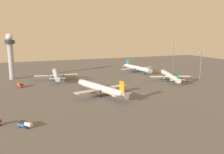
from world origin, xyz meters
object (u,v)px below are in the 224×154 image
Objects in this scene: airplane_mid_apron at (170,76)px; airplane_taxiway_distant at (137,68)px; fuel_truck at (25,124)px; catering_truck at (20,85)px; control_tower at (11,53)px; apron_light_central at (201,64)px; airplane_far_stand at (56,75)px; airplane_terminal_side at (101,89)px; apron_light_east at (173,55)px.

airplane_taxiway_distant is at bearing 113.65° from airplane_mid_apron.
fuel_truck is 78.82m from catering_truck.
control_tower is 115.60m from fuel_truck.
apron_light_central is at bearing -21.74° from fuel_truck.
apron_light_central is at bearing -14.51° from airplane_far_stand.
catering_truck is at bearing -81.24° from control_tower.
airplane_far_stand is at bearing 89.81° from airplane_terminal_side.
apron_light_central is at bearing -4.39° from airplane_terminal_side.
airplane_terminal_side reaches higher than airplane_taxiway_distant.
airplane_terminal_side is at bearing -142.82° from airplane_mid_apron.
catering_truck is (-45.27, 43.72, -2.99)m from airplane_terminal_side.
fuel_truck is at bearing -158.52° from apron_light_central.
apron_light_east is at bearing 77.88° from apron_light_central.
apron_light_central reaches higher than airplane_terminal_side.
airplane_far_stand is at bearing 173.57° from airplane_mid_apron.
control_tower is 155.88m from apron_light_central.
control_tower reaches higher than airplane_far_stand.
fuel_truck is 0.99× the size of catering_truck.
apron_light_central is at bearing 13.52° from airplane_mid_apron.
apron_light_central reaches higher than catering_truck.
control_tower reaches higher than apron_light_east.
airplane_terminal_side is 1.05× the size of airplane_far_stand.
airplane_taxiway_distant reaches higher than catering_truck.
airplane_far_stand reaches higher than fuel_truck.
airplane_terminal_side is 7.58× the size of catering_truck.
airplane_mid_apron is at bearing 2.29° from airplane_terminal_side.
airplane_taxiway_distant is 1.92× the size of apron_light_central.
airplane_mid_apron is 1.57× the size of apron_light_east.
airplane_mid_apron is at bearing 88.86° from airplane_taxiway_distant.
apron_light_central is (138.82, 54.64, 11.74)m from fuel_truck.
apron_light_central reaches higher than airplane_far_stand.
control_tower is 1.66× the size of apron_light_central.
control_tower is 6.22× the size of fuel_truck.
catering_truck is at bearing -141.95° from airplane_far_stand.
airplane_far_stand is 7.31× the size of fuel_truck.
control_tower is 0.92× the size of airplane_mid_apron.
airplane_mid_apron is 113.20m from catering_truck.
airplane_far_stand reaches higher than catering_truck.
airplane_mid_apron is 125.09m from fuel_truck.
catering_truck is (-106.90, -26.23, -2.63)m from airplane_taxiway_distant.
airplane_taxiway_distant is at bearing 32.41° from airplane_terminal_side.
airplane_far_stand is at bearing 0.29° from airplane_taxiway_distant.
airplane_terminal_side is 2.04× the size of apron_light_central.
apron_light_east reaches higher than airplane_mid_apron.
catering_truck is (5.37, -34.86, -20.12)m from control_tower.
apron_light_central is (31.75, -50.41, 8.90)m from airplane_taxiway_distant.
catering_truck is 0.27× the size of apron_light_central.
control_tower is 95.03m from airplane_terminal_side.
airplane_taxiway_distant is at bearing 1.23° from fuel_truck.
airplane_mid_apron is 0.93× the size of airplane_far_stand.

